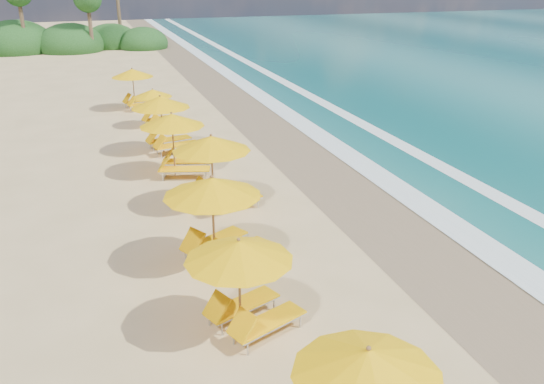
% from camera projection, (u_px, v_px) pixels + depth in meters
% --- Properties ---
extents(ground, '(160.00, 160.00, 0.00)m').
position_uv_depth(ground, '(272.00, 227.00, 18.08)').
color(ground, tan).
rests_on(ground, ground).
extents(wet_sand, '(4.00, 160.00, 0.01)m').
position_uv_depth(wet_sand, '(384.00, 211.00, 19.24)').
color(wet_sand, '#846C4F').
rests_on(wet_sand, ground).
extents(surf_foam, '(4.00, 160.00, 0.01)m').
position_uv_depth(surf_foam, '(453.00, 201.00, 20.02)').
color(surf_foam, white).
rests_on(surf_foam, ground).
extents(station_3, '(3.11, 3.07, 2.40)m').
position_uv_depth(station_3, '(246.00, 279.00, 12.45)').
color(station_3, olive).
rests_on(station_3, ground).
extents(station_4, '(3.53, 3.53, 2.65)m').
position_uv_depth(station_4, '(219.00, 214.00, 15.38)').
color(station_4, olive).
rests_on(station_4, ground).
extents(station_5, '(3.23, 3.11, 2.64)m').
position_uv_depth(station_5, '(218.00, 166.00, 19.06)').
color(station_5, olive).
rests_on(station_5, ground).
extents(station_6, '(3.18, 3.09, 2.54)m').
position_uv_depth(station_6, '(178.00, 140.00, 22.16)').
color(station_6, olive).
rests_on(station_6, ground).
extents(station_7, '(3.13, 3.00, 2.59)m').
position_uv_depth(station_7, '(166.00, 120.00, 24.98)').
color(station_7, olive).
rests_on(station_7, ground).
extents(station_8, '(2.60, 2.57, 2.00)m').
position_uv_depth(station_8, '(156.00, 105.00, 29.16)').
color(station_8, olive).
rests_on(station_8, ground).
extents(station_9, '(2.93, 2.82, 2.40)m').
position_uv_depth(station_9, '(137.00, 86.00, 32.67)').
color(station_9, olive).
rests_on(station_9, ground).
extents(treeline, '(25.80, 8.80, 9.74)m').
position_uv_depth(treeline, '(28.00, 42.00, 55.05)').
color(treeline, '#163D14').
rests_on(treeline, ground).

